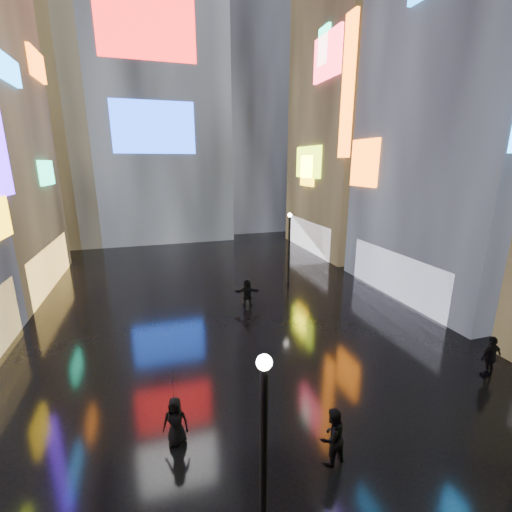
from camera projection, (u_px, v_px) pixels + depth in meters
name	position (u px, v px, depth m)	size (l,w,h in m)	color
ground	(220.00, 299.00, 22.39)	(140.00, 140.00, 0.00)	black
building_right_mid	(489.00, 51.00, 20.20)	(10.28, 13.70, 30.00)	black
building_right_far	(361.00, 104.00, 32.44)	(10.28, 12.00, 28.00)	black
tower_main	(146.00, 48.00, 38.11)	(16.00, 14.20, 42.00)	black
tower_flank_right	(246.00, 96.00, 44.43)	(12.00, 12.00, 34.00)	black
tower_flank_left	(41.00, 119.00, 35.29)	(10.00, 10.00, 26.00)	black
lamp_near	(264.00, 455.00, 6.87)	(0.30, 0.30, 5.20)	black
lamp_far	(289.00, 244.00, 24.63)	(0.30, 0.30, 5.20)	black
pedestrian_1	(332.00, 437.00, 9.96)	(0.88, 0.68, 1.81)	black
pedestrian_3	(491.00, 357.00, 14.06)	(1.06, 0.44, 1.80)	black
pedestrian_4	(176.00, 421.00, 10.66)	(0.80, 0.52, 1.63)	black
pedestrian_5	(247.00, 293.00, 21.07)	(1.58, 0.50, 1.70)	black
umbrella_2	(173.00, 388.00, 10.34)	(0.90, 0.91, 0.82)	black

